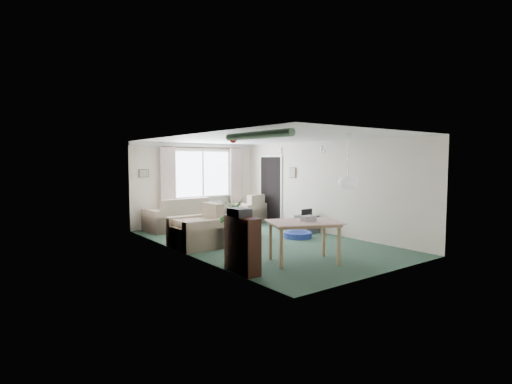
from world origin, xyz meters
TOP-DOWN VIEW (x-y plane):
  - ground at (0.00, 0.00)m, footprint 6.50×6.50m
  - window at (0.20, 3.23)m, footprint 1.80×0.03m
  - curtain_rod at (0.20, 3.15)m, footprint 2.60×0.03m
  - curtain_left at (-0.95, 3.13)m, footprint 0.45×0.08m
  - curtain_right at (1.35, 3.13)m, footprint 0.45×0.08m
  - radiator at (0.20, 3.19)m, footprint 1.20×0.10m
  - doorway at (1.99, 2.20)m, footprint 0.03×0.95m
  - pendant_lamp at (0.20, -2.30)m, footprint 0.36×0.36m
  - tinsel_garland at (-1.92, -2.30)m, footprint 1.60×1.60m
  - bauble_cluster_a at (1.30, 0.90)m, footprint 0.20×0.20m
  - bauble_cluster_b at (1.60, -0.30)m, footprint 0.20×0.20m
  - wall_picture_back at (-1.60, 3.23)m, footprint 0.28×0.03m
  - wall_picture_right at (1.98, 1.20)m, footprint 0.03×0.24m
  - sofa at (-0.82, 2.75)m, footprint 1.80×1.02m
  - armchair_corner at (1.48, 2.73)m, footprint 1.13×1.09m
  - armchair_left at (-1.50, 0.46)m, footprint 1.03×1.08m
  - coffee_table at (-0.03, 0.85)m, footprint 0.89×0.53m
  - photo_frame at (-0.10, 0.81)m, footprint 0.12×0.06m
  - bookshelf at (-1.84, -1.77)m, footprint 0.30×0.79m
  - hifi_box at (-1.86, -1.72)m, footprint 0.29×0.36m
  - houseplant at (-1.64, -1.24)m, footprint 0.66×0.66m
  - dining_table at (-0.53, -1.89)m, footprint 1.41×1.20m
  - gift_box at (-0.43, -1.91)m, footprint 0.25×0.18m
  - tv_cube at (1.70, 0.34)m, footprint 0.47×0.51m
  - pet_bed at (1.00, -0.07)m, footprint 0.82×0.82m

SIDE VIEW (x-z plane):
  - ground at x=0.00m, z-range 0.00..0.00m
  - pet_bed at x=1.00m, z-range 0.00..0.14m
  - coffee_table at x=-0.03m, z-range 0.00..0.39m
  - tv_cube at x=1.70m, z-range 0.00..0.45m
  - dining_table at x=-0.53m, z-range 0.00..0.75m
  - radiator at x=0.20m, z-range 0.12..0.68m
  - armchair_corner at x=1.48m, z-range 0.00..0.86m
  - sofa at x=-0.82m, z-range 0.00..0.88m
  - photo_frame at x=-0.10m, z-range 0.39..0.55m
  - armchair_left at x=-1.50m, z-range 0.00..0.94m
  - bookshelf at x=-1.84m, z-range 0.00..0.95m
  - houseplant at x=-1.64m, z-range 0.00..1.23m
  - gift_box at x=-0.43m, z-range 0.75..0.87m
  - doorway at x=1.99m, z-range 0.00..2.00m
  - hifi_box at x=-1.86m, z-range 0.95..1.09m
  - curtain_left at x=-0.95m, z-range 0.27..2.27m
  - curtain_right at x=1.35m, z-range 0.27..2.27m
  - pendant_lamp at x=0.20m, z-range 1.30..1.66m
  - window at x=0.20m, z-range 0.85..2.15m
  - wall_picture_back at x=-1.60m, z-range 1.44..1.66m
  - wall_picture_right at x=1.98m, z-range 1.40..1.70m
  - bauble_cluster_a at x=1.30m, z-range 2.12..2.32m
  - bauble_cluster_b at x=1.60m, z-range 2.12..2.32m
  - curtain_rod at x=0.20m, z-range 2.25..2.29m
  - tinsel_garland at x=-1.92m, z-range 2.22..2.34m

